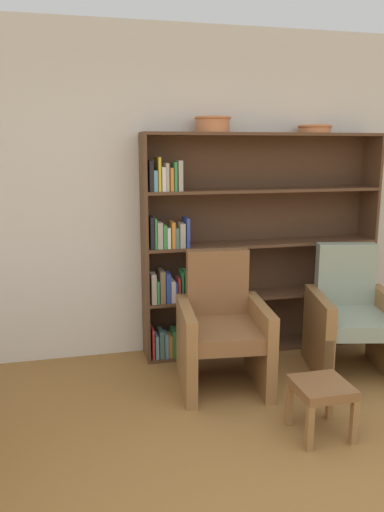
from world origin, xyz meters
TOP-DOWN VIEW (x-y plane):
  - wall_back at (0.00, 2.79)m, footprint 12.00×0.06m
  - bookshelf at (0.26, 2.62)m, footprint 2.08×0.30m
  - bowl_sage at (-0.01, 2.60)m, footprint 0.30×0.30m
  - bowl_stoneware at (0.90, 2.60)m, footprint 0.29×0.29m
  - armchair_leather at (-0.09, 2.00)m, footprint 0.71×0.74m
  - armchair_cushioned at (1.00, 2.00)m, footprint 0.77×0.80m
  - footstool at (0.31, 1.18)m, footprint 0.33×0.33m

SIDE VIEW (x-z plane):
  - footstool at x=0.31m, z-range 0.11..0.45m
  - armchair_leather at x=-0.09m, z-range -0.07..0.93m
  - armchair_cushioned at x=1.00m, z-range -0.07..0.93m
  - bookshelf at x=0.26m, z-range -0.06..1.83m
  - wall_back at x=0.00m, z-range 0.00..2.75m
  - bowl_stoneware at x=0.90m, z-range 1.90..1.97m
  - bowl_sage at x=-0.01m, z-range 1.90..2.03m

